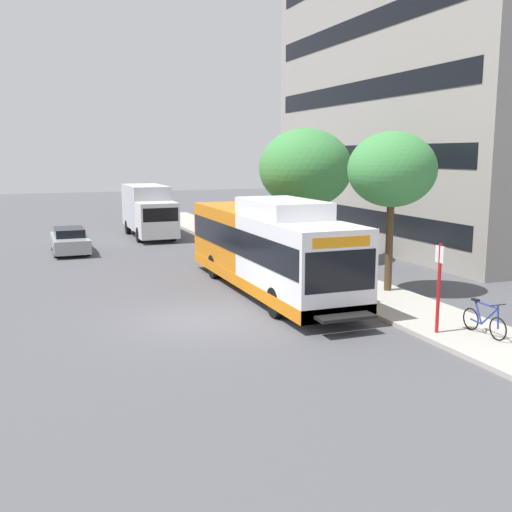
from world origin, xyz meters
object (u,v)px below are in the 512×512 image
object	(u,v)px
bicycle_parked	(484,321)
street_tree_near_stop	(392,170)
bus_stop_sign_pole	(439,282)
box_truck_background	(148,210)
transit_bus	(268,248)
parked_car_far_lane	(70,241)
street_tree_mid_block	(305,168)

from	to	relation	value
bicycle_parked	street_tree_near_stop	world-z (taller)	street_tree_near_stop
bus_stop_sign_pole	box_truck_background	bearing A→B (deg)	98.35
transit_bus	street_tree_near_stop	bearing A→B (deg)	-24.81
transit_bus	bicycle_parked	xyz separation A→B (m)	(3.48, -7.86, -1.14)
bus_stop_sign_pole	street_tree_near_stop	bearing A→B (deg)	71.42
bus_stop_sign_pole	box_truck_background	distance (m)	24.64
transit_bus	parked_car_far_lane	distance (m)	14.06
transit_bus	street_tree_mid_block	size ratio (longest dim) A/B	1.94
parked_car_far_lane	street_tree_mid_block	bearing A→B (deg)	-33.67
bicycle_parked	parked_car_far_lane	size ratio (longest dim) A/B	0.39
parked_car_far_lane	bus_stop_sign_pole	bearing A→B (deg)	-65.92
street_tree_mid_block	street_tree_near_stop	bearing A→B (deg)	-90.06
transit_bus	parked_car_far_lane	size ratio (longest dim) A/B	2.72
street_tree_mid_block	box_truck_background	bearing A→B (deg)	114.46
street_tree_mid_block	parked_car_far_lane	distance (m)	13.26
box_truck_background	bicycle_parked	bearing A→B (deg)	-79.44
box_truck_background	bus_stop_sign_pole	bearing A→B (deg)	-81.65
bus_stop_sign_pole	street_tree_near_stop	xyz separation A→B (m)	(1.76, 5.25, 3.02)
parked_car_far_lane	box_truck_background	bearing A→B (deg)	42.36
bicycle_parked	street_tree_near_stop	distance (m)	7.25
street_tree_near_stop	street_tree_mid_block	world-z (taller)	street_tree_mid_block
street_tree_near_stop	box_truck_background	xyz separation A→B (m)	(-5.34, 19.14, -2.93)
bus_stop_sign_pole	bicycle_parked	world-z (taller)	bus_stop_sign_pole
parked_car_far_lane	box_truck_background	size ratio (longest dim) A/B	0.64
box_truck_background	street_tree_mid_block	bearing A→B (deg)	-65.54
parked_car_far_lane	box_truck_background	xyz separation A→B (m)	(5.20, 4.74, 1.08)
transit_bus	street_tree_near_stop	world-z (taller)	street_tree_near_stop
bicycle_parked	parked_car_far_lane	bearing A→B (deg)	115.90
street_tree_mid_block	box_truck_background	world-z (taller)	street_tree_mid_block
parked_car_far_lane	box_truck_background	distance (m)	7.12
street_tree_near_stop	parked_car_far_lane	distance (m)	18.29
bicycle_parked	parked_car_far_lane	xyz separation A→B (m)	(-9.87, 20.34, 0.10)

